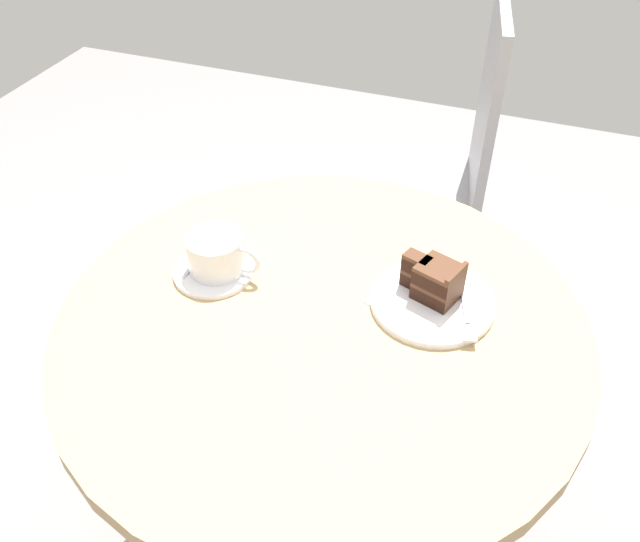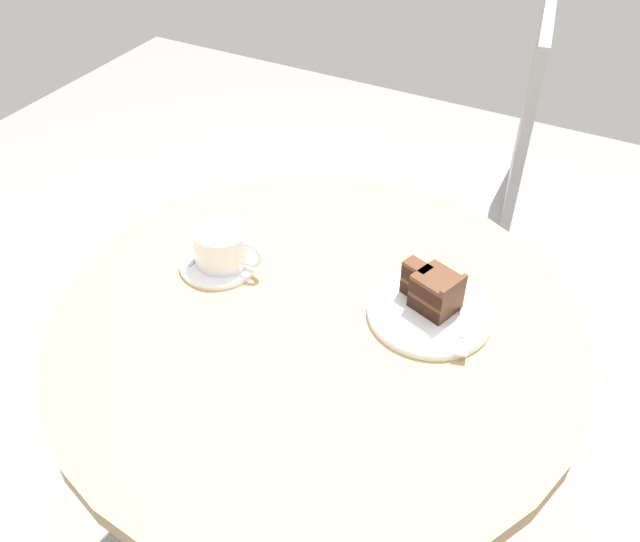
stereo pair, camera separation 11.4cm
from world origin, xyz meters
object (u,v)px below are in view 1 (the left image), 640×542
Objects in this scene: napkin at (424,299)px; cafe_chair at (446,157)px; fork at (466,316)px; coffee_cup at (217,253)px; cake_plate at (432,302)px; saucer at (214,271)px; cake_slice at (435,280)px; teaspoon at (200,257)px.

cafe_chair is at bearing 98.01° from napkin.
napkin is (-0.08, 0.03, -0.01)m from fork.
coffee_cup is 0.38m from cake_plate.
coffee_cup is 0.43m from fork.
cake_slice reaches higher than saucer.
cake_slice is at bearing -134.26° from fork.
cake_slice reaches higher than napkin.
teaspoon reaches higher than cake_plate.
teaspoon is 0.42m from cake_plate.
cake_slice is at bearing 9.89° from saucer.
cake_slice is at bearing -83.68° from teaspoon.
coffee_cup reaches higher than teaspoon.
fork reaches higher than napkin.
saucer is at bearing -135.39° from coffee_cup.
cake_slice is at bearing 14.54° from napkin.
coffee_cup reaches higher than saucer.
cafe_chair is (0.26, 0.76, -0.18)m from coffee_cup.
saucer is 0.04m from teaspoon.
cafe_chair reaches higher than coffee_cup.
cake_slice reaches higher than coffee_cup.
cafe_chair reaches higher than teaspoon.
saucer is 0.04m from coffee_cup.
cake_plate reaches higher than napkin.
teaspoon is at bearing -174.10° from napkin.
cake_slice is 0.08m from fork.
saucer is 0.76× the size of napkin.
coffee_cup is at bearing 44.61° from saucer.
saucer is 0.15× the size of cafe_chair.
coffee_cup is at bearing -171.16° from napkin.
cake_plate is 0.73m from cafe_chair.
saucer is at bearing -29.66° from cafe_chair.
cake_slice is 0.05m from napkin.
fork is at bearing -19.52° from cake_plate.
cafe_chair reaches higher than cake_slice.
fork is at bearing -88.38° from teaspoon.
coffee_cup is at bearing -172.71° from cake_plate.
coffee_cup is 0.88× the size of fork.
coffee_cup is 0.72× the size of napkin.
teaspoon is 0.82m from cafe_chair.
saucer is 1.31× the size of cake_slice.
saucer is 0.69× the size of cake_plate.
fork is (0.43, 0.03, -0.03)m from coffee_cup.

